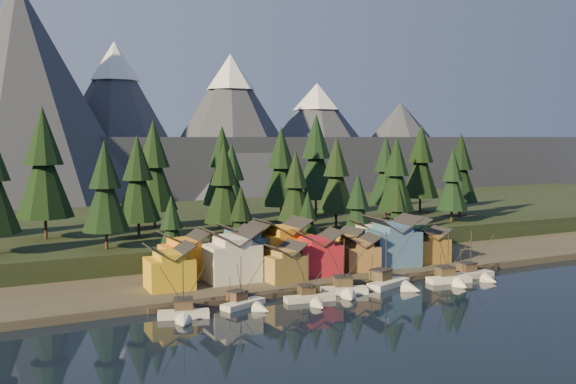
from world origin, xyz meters
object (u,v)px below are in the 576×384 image
boat_2 (312,293)px  house_back_0 (184,254)px  boat_6 (476,269)px  boat_3 (346,283)px  boat_5 (452,273)px  boat_0 (183,307)px  boat_1 (247,298)px  house_back_1 (242,246)px  house_front_1 (231,253)px  boat_4 (393,276)px  house_front_0 (169,265)px

boat_2 → house_back_0: 29.20m
boat_2 → boat_6: boat_6 is taller
house_back_0 → boat_6: bearing=-23.8°
boat_3 → boat_5: bearing=15.3°
boat_0 → boat_3: boat_3 is taller
boat_1 → house_back_0: bearing=80.4°
boat_0 → house_back_1: bearing=66.8°
boat_1 → house_back_1: bearing=47.8°
boat_2 → house_front_1: (-8.74, 17.48, 5.28)m
boat_6 → boat_4: bearing=176.6°
house_front_0 → house_back_1: house_back_1 is taller
boat_1 → boat_6: bearing=-21.9°
boat_4 → house_back_1: size_ratio=1.22×
boat_2 → boat_4: bearing=15.6°
boat_6 → house_back_0: 61.53m
boat_2 → boat_1: bearing=179.2°
boat_5 → boat_0: bearing=-170.1°
boat_0 → house_front_0: size_ratio=1.23×
boat_4 → boat_6: (20.72, -1.22, -0.27)m
boat_0 → boat_4: size_ratio=0.87×
boat_3 → house_front_1: size_ratio=1.11×
boat_4 → boat_6: bearing=-23.2°
boat_1 → boat_2: boat_1 is taller
boat_0 → boat_5: 57.12m
boat_2 → boat_4: 20.20m
boat_3 → house_back_0: bearing=158.5°
boat_0 → house_front_1: size_ratio=1.02×
boat_0 → boat_2: 24.10m
boat_4 → house_front_0: 44.06m
boat_6 → house_front_1: 52.34m
boat_6 → house_front_0: boat_6 is taller
house_front_0 → house_front_1: house_front_1 is taller
house_front_0 → boat_1: bearing=-52.9°
boat_3 → house_back_1: bearing=137.7°
boat_4 → boat_2: bearing=167.2°
boat_3 → boat_4: 11.53m
boat_4 → house_front_1: (-28.78, 15.03, 4.67)m
boat_1 → house_back_1: size_ratio=0.97×
boat_6 → house_front_0: bearing=166.5°
boat_6 → house_back_1: size_ratio=1.10×
house_front_0 → house_front_1: (12.94, 1.31, 1.11)m
house_front_0 → boat_4: bearing=-15.7°
house_front_1 → boat_6: bearing=-17.6°
boat_3 → house_front_1: 23.65m
boat_0 → house_back_0: size_ratio=1.15×
boat_6 → house_front_1: bearing=161.8°
house_front_0 → house_back_0: house_back_0 is taller
boat_5 → house_front_0: size_ratio=1.30×
boat_2 → house_front_1: bearing=125.2°
boat_1 → boat_3: (20.43, 0.02, 0.52)m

